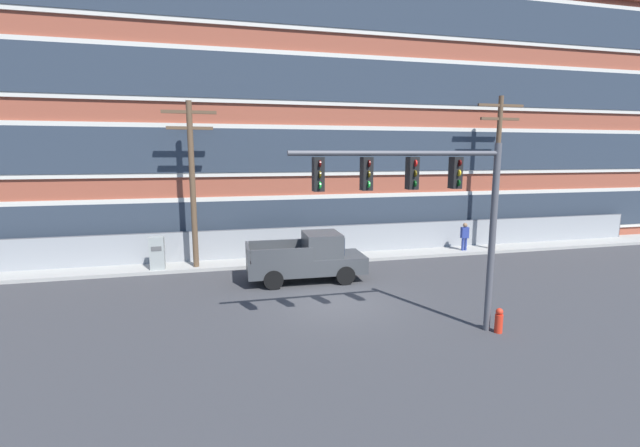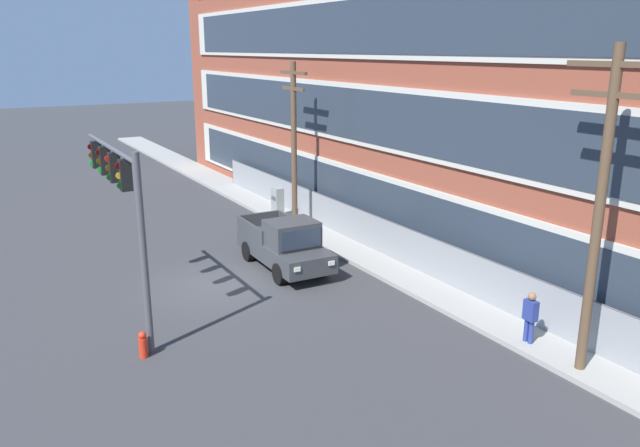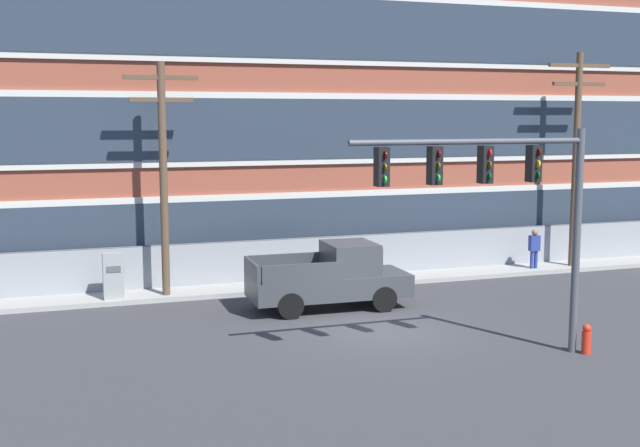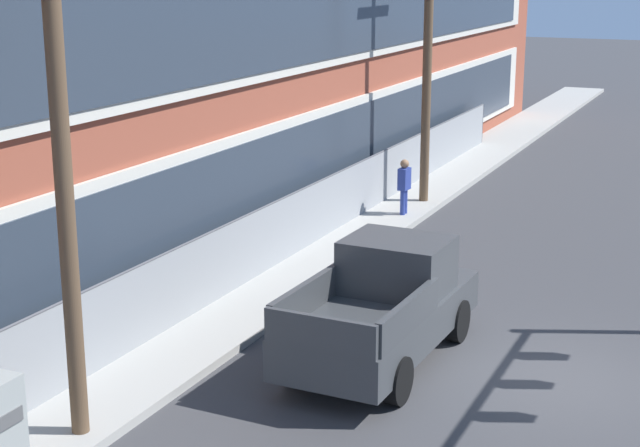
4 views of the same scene
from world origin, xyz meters
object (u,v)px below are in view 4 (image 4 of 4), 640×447
Objects in this scene: utility_pole_near_corner at (62,154)px; pedestrian_near_cabinet at (404,185)px; utility_pole_midblock at (428,41)px; pickup_truck_dark_grey at (384,307)px.

pedestrian_near_cabinet is at bearing 0.34° from utility_pole_near_corner.
utility_pole_midblock is at bearing 0.36° from utility_pole_near_corner.
utility_pole_near_corner is 14.62m from pedestrian_near_cabinet.
utility_pole_near_corner is at bearing -179.66° from pedestrian_near_cabinet.
utility_pole_midblock reaches higher than utility_pole_near_corner.
pickup_truck_dark_grey reaches higher than pedestrian_near_cabinet.
pickup_truck_dark_grey is 0.66× the size of utility_pole_near_corner.
utility_pole_midblock is at bearing 15.24° from pickup_truck_dark_grey.
pickup_truck_dark_grey is 12.18m from utility_pole_midblock.
utility_pole_midblock reaches higher than pickup_truck_dark_grey.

